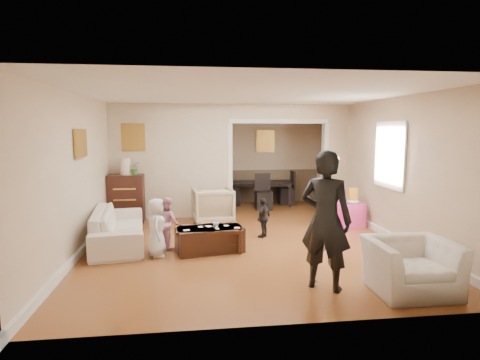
{
  "coord_description": "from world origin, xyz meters",
  "views": [
    {
      "loc": [
        -0.92,
        -7.29,
        2.02
      ],
      "look_at": [
        0.0,
        0.2,
        1.05
      ],
      "focal_mm": 29.48,
      "sensor_mm": 36.0,
      "label": 1
    }
  ],
  "objects": [
    {
      "name": "partition_left",
      "position": [
        -1.38,
        1.8,
        1.3
      ],
      "size": [
        2.75,
        0.18,
        2.6
      ],
      "primitive_type": "cube",
      "color": "beige",
      "rests_on": "ground"
    },
    {
      "name": "child_kneel_b",
      "position": [
        -1.35,
        -0.61,
        0.44
      ],
      "size": [
        0.51,
        0.54,
        0.88
      ],
      "primitive_type": "imported",
      "rotation": [
        0.0,
        0.0,
        2.14
      ],
      "color": "pink",
      "rests_on": "ground"
    },
    {
      "name": "adult_person",
      "position": [
        0.73,
        -2.63,
        0.89
      ],
      "size": [
        0.78,
        0.73,
        1.78
      ],
      "primitive_type": "imported",
      "rotation": [
        0.0,
        0.0,
        2.5
      ],
      "color": "black",
      "rests_on": "ground"
    },
    {
      "name": "sofa",
      "position": [
        -2.22,
        -0.28,
        0.31
      ],
      "size": [
        1.11,
        2.23,
        0.62
      ],
      "primitive_type": "imported",
      "rotation": [
        0.0,
        0.0,
        1.7
      ],
      "color": "beige",
      "rests_on": "ground"
    },
    {
      "name": "table_lamp",
      "position": [
        -2.36,
        1.47,
        1.22
      ],
      "size": [
        0.22,
        0.22,
        0.36
      ],
      "primitive_type": "cylinder",
      "color": "beige",
      "rests_on": "dresser"
    },
    {
      "name": "armchair_front",
      "position": [
        1.77,
        -2.86,
        0.33
      ],
      "size": [
        1.02,
        0.89,
        0.65
      ],
      "primitive_type": "imported",
      "rotation": [
        0.0,
        0.0,
        -0.01
      ],
      "color": "beige",
      "rests_on": "ground"
    },
    {
      "name": "partition_right",
      "position": [
        2.48,
        1.8,
        1.3
      ],
      "size": [
        0.55,
        0.18,
        2.6
      ],
      "primitive_type": "cube",
      "color": "beige",
      "rests_on": "ground"
    },
    {
      "name": "coffee_cup",
      "position": [
        -0.55,
        -0.96,
        0.45
      ],
      "size": [
        0.13,
        0.13,
        0.1
      ],
      "primitive_type": "imported",
      "rotation": [
        0.0,
        0.0,
        0.22
      ],
      "color": "silver",
      "rests_on": "coffee_table"
    },
    {
      "name": "partition_header",
      "position": [
        1.1,
        1.8,
        2.42
      ],
      "size": [
        2.22,
        0.18,
        0.35
      ],
      "primitive_type": "cube",
      "color": "beige",
      "rests_on": "partition_right"
    },
    {
      "name": "armchair_back",
      "position": [
        -0.49,
        1.1,
        0.39
      ],
      "size": [
        0.92,
        0.94,
        0.77
      ],
      "primitive_type": "imported",
      "rotation": [
        0.0,
        0.0,
        3.25
      ],
      "color": "tan",
      "rests_on": "ground"
    },
    {
      "name": "framed_art_alcove",
      "position": [
        1.1,
        3.44,
        1.7
      ],
      "size": [
        0.45,
        0.03,
        0.55
      ],
      "primitive_type": "cube",
      "color": "brown"
    },
    {
      "name": "child_toddler",
      "position": [
        0.4,
        -0.16,
        0.37
      ],
      "size": [
        0.41,
        0.46,
        0.75
      ],
      "primitive_type": "imported",
      "rotation": [
        0.0,
        0.0,
        -2.22
      ],
      "color": "black",
      "rests_on": "ground"
    },
    {
      "name": "craft_papers",
      "position": [
        -0.61,
        -0.92,
        0.41
      ],
      "size": [
        0.94,
        0.34,
        0.0
      ],
      "color": "white",
      "rests_on": "coffee_table"
    },
    {
      "name": "floor",
      "position": [
        0.0,
        0.0,
        0.0
      ],
      "size": [
        7.0,
        7.0,
        0.0
      ],
      "primitive_type": "plane",
      "color": "#A8592B",
      "rests_on": "ground"
    },
    {
      "name": "play_table",
      "position": [
        2.32,
        0.46,
        0.25
      ],
      "size": [
        0.59,
        0.59,
        0.5
      ],
      "primitive_type": "cube",
      "rotation": [
        0.0,
        0.0,
        0.16
      ],
      "color": "#EE3EA0",
      "rests_on": "ground"
    },
    {
      "name": "coffee_table",
      "position": [
        -0.65,
        -0.91,
        0.2
      ],
      "size": [
        1.17,
        0.76,
        0.41
      ],
      "primitive_type": "cube",
      "rotation": [
        0.0,
        0.0,
        0.22
      ],
      "color": "#3A1F12",
      "rests_on": "ground"
    },
    {
      "name": "window_pane",
      "position": [
        2.73,
        -0.4,
        1.55
      ],
      "size": [
        0.03,
        0.95,
        1.1
      ],
      "primitive_type": "cube",
      "color": "white",
      "rests_on": "ground"
    },
    {
      "name": "dresser",
      "position": [
        -2.36,
        1.47,
        0.52
      ],
      "size": [
        0.76,
        0.43,
        1.04
      ],
      "primitive_type": "cube",
      "color": "#371610",
      "rests_on": "ground"
    },
    {
      "name": "dining_table",
      "position": [
        0.88,
        3.08,
        0.31
      ],
      "size": [
        1.87,
        1.2,
        0.62
      ],
      "primitive_type": "imported",
      "rotation": [
        0.0,
        0.0,
        -0.13
      ],
      "color": "black",
      "rests_on": "ground"
    },
    {
      "name": "play_bowl",
      "position": [
        2.37,
        0.34,
        0.53
      ],
      "size": [
        0.27,
        0.27,
        0.06
      ],
      "primitive_type": "imported",
      "rotation": [
        0.0,
        0.0,
        0.16
      ],
      "color": "silver",
      "rests_on": "play_table"
    },
    {
      "name": "cyan_cup",
      "position": [
        2.22,
        0.41,
        0.54
      ],
      "size": [
        0.08,
        0.08,
        0.08
      ],
      "primitive_type": "cylinder",
      "color": "#29ABD1",
      "rests_on": "play_table"
    },
    {
      "name": "child_kneel_a",
      "position": [
        -1.5,
        -1.06,
        0.47
      ],
      "size": [
        0.32,
        0.47,
        0.94
      ],
      "primitive_type": "imported",
      "rotation": [
        0.0,
        0.0,
        1.62
      ],
      "color": "white",
      "rests_on": "ground"
    },
    {
      "name": "framed_art_partition",
      "position": [
        -2.2,
        1.7,
        1.85
      ],
      "size": [
        0.45,
        0.03,
        0.55
      ],
      "primitive_type": "cube",
      "color": "brown",
      "rests_on": "partition_left"
    },
    {
      "name": "cereal_box",
      "position": [
        2.44,
        0.56,
        0.65
      ],
      "size": [
        0.21,
        0.1,
        0.3
      ],
      "primitive_type": "cube",
      "rotation": [
        0.0,
        0.0,
        0.16
      ],
      "color": "yellow",
      "rests_on": "play_table"
    },
    {
      "name": "potted_plant",
      "position": [
        -2.16,
        1.47,
        1.18
      ],
      "size": [
        0.25,
        0.21,
        0.27
      ],
      "primitive_type": "imported",
      "color": "#3F6D30",
      "rests_on": "dresser"
    },
    {
      "name": "framed_art_sofa_wall",
      "position": [
        -2.71,
        -0.6,
        1.8
      ],
      "size": [
        0.03,
        0.55,
        0.4
      ],
      "primitive_type": "cube",
      "color": "brown"
    },
    {
      "name": "toy_block",
      "position": [
        2.2,
        0.58,
        0.52
      ],
      "size": [
        0.1,
        0.09,
        0.05
      ],
      "primitive_type": "cube",
      "rotation": [
        0.0,
        0.0,
        0.51
      ],
      "color": "red",
      "rests_on": "play_table"
    }
  ]
}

